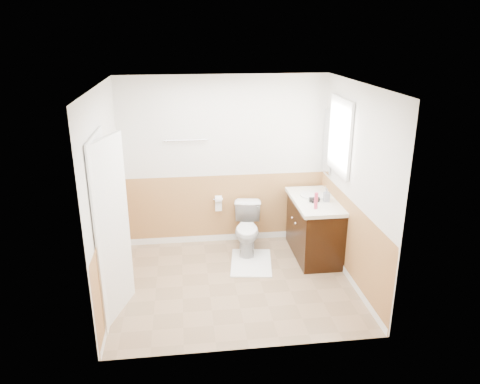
{
  "coord_description": "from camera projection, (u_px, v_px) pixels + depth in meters",
  "views": [
    {
      "loc": [
        -0.58,
        -5.16,
        3.09
      ],
      "look_at": [
        0.1,
        0.25,
        1.15
      ],
      "focal_mm": 34.5,
      "sensor_mm": 36.0,
      "label": 1
    }
  ],
  "objects": [
    {
      "name": "faucet",
      "position": [
        326.0,
        191.0,
        6.53
      ],
      "size": [
        0.02,
        0.02,
        0.14
      ],
      "primitive_type": "cylinder",
      "color": "silver",
      "rests_on": "countertop"
    },
    {
      "name": "floor",
      "position": [
        235.0,
        283.0,
        5.93
      ],
      "size": [
        3.0,
        3.0,
        0.0
      ],
      "primitive_type": "plane",
      "color": "#8C7051",
      "rests_on": "ground"
    },
    {
      "name": "vanity_knob_right",
      "position": [
        292.0,
        218.0,
        6.55
      ],
      "size": [
        0.03,
        0.03,
        0.03
      ],
      "primitive_type": "sphere",
      "color": "silver",
      "rests_on": "vanity_cabinet"
    },
    {
      "name": "window_frame",
      "position": [
        340.0,
        136.0,
        6.06
      ],
      "size": [
        0.04,
        0.8,
        1.0
      ],
      "primitive_type": "cube",
      "color": "white",
      "rests_on": "wall_right"
    },
    {
      "name": "wall_right",
      "position": [
        355.0,
        186.0,
        5.68
      ],
      "size": [
        0.0,
        3.0,
        3.0
      ],
      "primitive_type": "plane",
      "rotation": [
        1.57,
        0.0,
        -1.57
      ],
      "color": "silver",
      "rests_on": "floor"
    },
    {
      "name": "door",
      "position": [
        111.0,
        231.0,
        5.0
      ],
      "size": [
        0.29,
        0.78,
        2.04
      ],
      "primitive_type": "cube",
      "rotation": [
        0.0,
        0.0,
        -0.31
      ],
      "color": "white",
      "rests_on": "wall_left"
    },
    {
      "name": "window_glass",
      "position": [
        341.0,
        136.0,
        6.06
      ],
      "size": [
        0.01,
        0.7,
        0.9
      ],
      "primitive_type": "cube",
      "color": "white",
      "rests_on": "wall_right"
    },
    {
      "name": "vanity_cabinet",
      "position": [
        314.0,
        229.0,
        6.54
      ],
      "size": [
        0.55,
        1.1,
        0.8
      ],
      "primitive_type": "cube",
      "color": "black",
      "rests_on": "floor"
    },
    {
      "name": "wainscot_front",
      "position": [
        249.0,
        306.0,
        4.55
      ],
      "size": [
        3.0,
        0.0,
        3.0
      ],
      "primitive_type": "plane",
      "rotation": [
        -1.57,
        0.0,
        0.0
      ],
      "color": "tan",
      "rests_on": "floor"
    },
    {
      "name": "sink_basin",
      "position": [
        313.0,
        195.0,
        6.53
      ],
      "size": [
        0.36,
        0.36,
        0.02
      ],
      "primitive_type": "cylinder",
      "color": "silver",
      "rests_on": "countertop"
    },
    {
      "name": "wall_front",
      "position": [
        250.0,
        238.0,
        4.29
      ],
      "size": [
        3.0,
        0.0,
        3.0
      ],
      "primitive_type": "plane",
      "rotation": [
        -1.57,
        0.0,
        0.0
      ],
      "color": "silver",
      "rests_on": "floor"
    },
    {
      "name": "tp_holder_bar",
      "position": [
        218.0,
        199.0,
        6.83
      ],
      "size": [
        0.14,
        0.02,
        0.02
      ],
      "primitive_type": "cylinder",
      "rotation": [
        0.0,
        1.57,
        0.0
      ],
      "color": "silver",
      "rests_on": "wall_back"
    },
    {
      "name": "wall_left",
      "position": [
        106.0,
        197.0,
        5.33
      ],
      "size": [
        0.0,
        3.0,
        3.0
      ],
      "primitive_type": "plane",
      "rotation": [
        1.57,
        0.0,
        1.57
      ],
      "color": "silver",
      "rests_on": "floor"
    },
    {
      "name": "hair_dryer_handle",
      "position": [
        313.0,
        203.0,
        6.26
      ],
      "size": [
        0.03,
        0.03,
        0.07
      ],
      "primitive_type": "cylinder",
      "color": "black",
      "rests_on": "countertop"
    },
    {
      "name": "soap_dispenser",
      "position": [
        327.0,
        195.0,
        6.29
      ],
      "size": [
        0.1,
        0.1,
        0.18
      ],
      "primitive_type": "imported",
      "rotation": [
        0.0,
        0.0,
        -0.17
      ],
      "color": "gray",
      "rests_on": "countertop"
    },
    {
      "name": "ceiling",
      "position": [
        234.0,
        85.0,
        5.09
      ],
      "size": [
        3.0,
        3.0,
        0.0
      ],
      "primitive_type": "plane",
      "rotation": [
        3.14,
        0.0,
        0.0
      ],
      "color": "white",
      "rests_on": "floor"
    },
    {
      "name": "hair_dryer_body",
      "position": [
        314.0,
        199.0,
        6.29
      ],
      "size": [
        0.14,
        0.07,
        0.07
      ],
      "primitive_type": "cylinder",
      "rotation": [
        0.0,
        1.57,
        0.0
      ],
      "color": "black",
      "rests_on": "countertop"
    },
    {
      "name": "wainscot_left",
      "position": [
        113.0,
        255.0,
        5.58
      ],
      "size": [
        0.0,
        2.6,
        2.6
      ],
      "primitive_type": "plane",
      "rotation": [
        1.57,
        0.0,
        1.57
      ],
      "color": "tan",
      "rests_on": "floor"
    },
    {
      "name": "mirror_panel",
      "position": [
        328.0,
        142.0,
        6.61
      ],
      "size": [
        0.02,
        0.35,
        0.9
      ],
      "primitive_type": "cube",
      "color": "silver",
      "rests_on": "wall_right"
    },
    {
      "name": "towel_bar",
      "position": [
        185.0,
        140.0,
        6.49
      ],
      "size": [
        0.62,
        0.02,
        0.02
      ],
      "primitive_type": "cylinder",
      "rotation": [
        0.0,
        1.57,
        0.0
      ],
      "color": "silver",
      "rests_on": "wall_back"
    },
    {
      "name": "door_knob",
      "position": [
        121.0,
        224.0,
        5.34
      ],
      "size": [
        0.06,
        0.06,
        0.06
      ],
      "primitive_type": "sphere",
      "color": "silver",
      "rests_on": "door"
    },
    {
      "name": "tp_sheet",
      "position": [
        218.0,
        206.0,
        6.86
      ],
      "size": [
        0.1,
        0.01,
        0.16
      ],
      "primitive_type": "cube",
      "color": "white",
      "rests_on": "tp_roll"
    },
    {
      "name": "wainscot_back",
      "position": [
        225.0,
        210.0,
        6.96
      ],
      "size": [
        3.0,
        0.0,
        3.0
      ],
      "primitive_type": "plane",
      "rotation": [
        1.57,
        0.0,
        0.0
      ],
      "color": "tan",
      "rests_on": "floor"
    },
    {
      "name": "door_frame",
      "position": [
        104.0,
        230.0,
        4.99
      ],
      "size": [
        0.02,
        0.92,
        2.1
      ],
      "primitive_type": "cube",
      "color": "white",
      "rests_on": "wall_left"
    },
    {
      "name": "toilet",
      "position": [
        247.0,
        229.0,
        6.66
      ],
      "size": [
        0.49,
        0.73,
        0.7
      ],
      "primitive_type": "imported",
      "rotation": [
        0.0,
        0.0,
        -0.15
      ],
      "color": "silver",
      "rests_on": "floor"
    },
    {
      "name": "wall_back",
      "position": [
        224.0,
        162.0,
        6.72
      ],
      "size": [
        3.0,
        0.0,
        3.0
      ],
      "primitive_type": "plane",
      "rotation": [
        1.57,
        0.0,
        0.0
      ],
      "color": "silver",
      "rests_on": "floor"
    },
    {
      "name": "tp_roll",
      "position": [
        218.0,
        199.0,
        6.83
      ],
      "size": [
        0.1,
        0.11,
        0.11
      ],
      "primitive_type": "cylinder",
      "rotation": [
        0.0,
        1.57,
        0.0
      ],
      "color": "white",
      "rests_on": "tp_holder_bar"
    },
    {
      "name": "bath_mat",
      "position": [
        251.0,
        263.0,
        6.41
      ],
      "size": [
        0.66,
        0.87,
        0.02
      ],
      "primitive_type": "cube",
      "rotation": [
        0.0,
        0.0,
        -0.15
      ],
      "color": "white",
      "rests_on": "floor"
    },
    {
      "name": "lotion_bottle",
      "position": [
        316.0,
        201.0,
        6.03
      ],
      "size": [
        0.05,
        0.05,
        0.22
      ],
      "primitive_type": "cylinder",
      "color": "#BF314D",
      "rests_on": "countertop"
    },
    {
      "name": "wainscot_right",
      "position": [
        349.0,
        241.0,
        5.93
      ],
      "size": [
        0.0,
        2.6,
        2.6
      ],
      "primitive_type": "plane",
      "rotation": [
        1.57,
        0.0,
        -1.57
      ],
      "color": "tan",
      "rests_on": "floor"
    },
    {
      "name": "countertop",
      "position": [
        315.0,
        201.0,
        6.4
      ],
      "size": [
        0.6,
        1.15,
        0.05
      ],
      "primitive_type": "cube",
      "color": "white",
      "rests_on": "vanity_cabinet"
    },
    {
      "name": "vanity_knob_left",
      "position": [
        296.0,
        223.0,
        6.36
      ],
      "size": [
        0.03,
        0.03,
        0.03
      ],
      "primitive_type": "sphere",
      "color": "silver",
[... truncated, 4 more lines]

